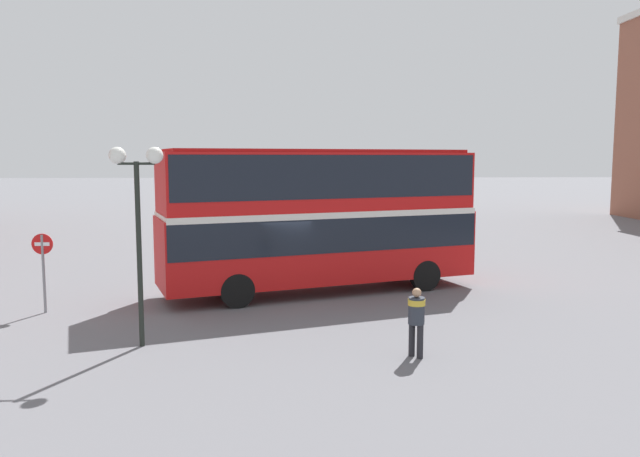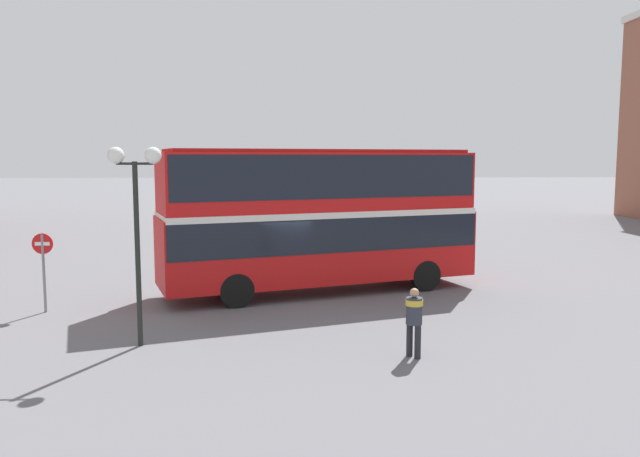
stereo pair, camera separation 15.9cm
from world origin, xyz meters
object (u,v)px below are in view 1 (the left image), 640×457
parked_car_kerb_near (229,218)px  pedestrian_foreground (416,315)px  double_decker_bus (320,211)px  no_entry_sign (43,260)px  street_lamp_twin_globe (137,190)px  parked_car_kerb_far (389,224)px

parked_car_kerb_near → pedestrian_foreground: bearing=102.9°
double_decker_bus → pedestrian_foreground: size_ratio=6.79×
double_decker_bus → pedestrian_foreground: bearing=-94.4°
parked_car_kerb_near → no_entry_sign: bearing=78.0°
street_lamp_twin_globe → pedestrian_foreground: bearing=-10.1°
parked_car_kerb_near → street_lamp_twin_globe: bearing=88.2°
street_lamp_twin_globe → no_entry_sign: (-3.51, 3.35, -2.15)m
double_decker_bus → pedestrian_foreground: 7.35m
no_entry_sign → parked_car_kerb_near: bearing=80.1°
street_lamp_twin_globe → no_entry_sign: size_ratio=2.04×
parked_car_kerb_far → no_entry_sign: bearing=42.1°
double_decker_bus → no_entry_sign: 8.43m
parked_car_kerb_far → street_lamp_twin_globe: bearing=55.1°
no_entry_sign → parked_car_kerb_far: bearing=52.3°
parked_car_kerb_near → no_entry_sign: (-3.37, -19.41, 0.67)m
no_entry_sign → street_lamp_twin_globe: bearing=-43.7°
street_lamp_twin_globe → no_entry_sign: bearing=136.3°
parked_car_kerb_far → no_entry_sign: (-12.47, -16.16, 0.76)m
parked_car_kerb_far → pedestrian_foreground: bearing=72.3°
pedestrian_foreground → no_entry_sign: (-9.78, 4.47, 0.57)m
pedestrian_foreground → parked_car_kerb_far: bearing=-136.2°
pedestrian_foreground → no_entry_sign: no_entry_sign is taller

